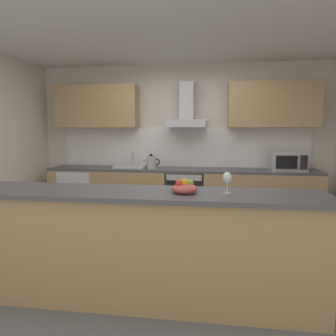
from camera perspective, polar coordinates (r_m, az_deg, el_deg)
name	(u,v)px	position (r m, az deg, el deg)	size (l,w,h in m)	color
ground	(166,264)	(3.77, -0.44, -16.91)	(5.88, 4.83, 0.02)	slate
ceiling	(165,25)	(3.63, -0.48, 24.48)	(5.88, 4.83, 0.02)	white
wall_back	(183,143)	(5.42, 2.72, 4.56)	(5.88, 0.12, 2.60)	silver
backsplash_tile	(183,147)	(5.35, 2.64, 3.79)	(4.15, 0.02, 0.66)	white
counter_back	(180,196)	(5.15, 2.26, -5.09)	(4.29, 0.60, 0.90)	tan
counter_island	(141,246)	(2.85, -4.97, -13.93)	(3.16, 0.64, 0.99)	tan
upper_cabinets	(182,106)	(5.21, 2.51, 11.19)	(4.24, 0.32, 0.70)	tan
oven	(185,196)	(5.11, 3.16, -5.06)	(0.60, 0.62, 0.80)	slate
refrigerator	(80,195)	(5.56, -15.56, -4.70)	(0.58, 0.60, 0.85)	white
microwave	(288,161)	(5.10, 20.89, 1.18)	(0.50, 0.38, 0.30)	#B7BABC
sink	(131,166)	(5.21, -6.75, 0.34)	(0.50, 0.40, 0.26)	silver
kettle	(151,162)	(5.08, -3.05, 1.08)	(0.29, 0.15, 0.24)	#B7BABC
range_hood	(187,113)	(5.14, 3.39, 9.87)	(0.62, 0.45, 0.72)	#B7BABC
wine_glass	(227,179)	(2.64, 10.68, -1.91)	(0.08, 0.08, 0.18)	silver
fruit_bowl	(184,188)	(2.62, 2.99, -3.61)	(0.22, 0.22, 0.13)	#B24C47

